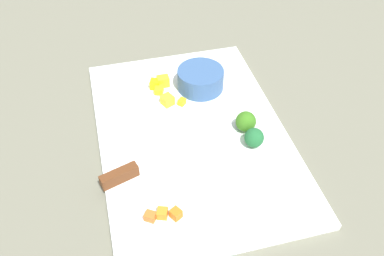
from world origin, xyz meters
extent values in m
plane|color=#6D6B5A|center=(0.00, 0.00, 0.00)|extent=(4.00, 4.00, 0.00)
cube|color=white|center=(0.00, 0.00, 0.01)|extent=(0.47, 0.32, 0.01)
cylinder|color=#385B8F|center=(0.12, -0.05, 0.03)|extent=(0.09, 0.09, 0.04)
cube|color=silver|center=(-0.02, -0.04, 0.01)|extent=(0.07, 0.15, 0.00)
cube|color=#5E3218|center=(-0.07, 0.13, 0.02)|extent=(0.03, 0.06, 0.02)
cube|color=orange|center=(-0.16, 0.10, 0.02)|extent=(0.02, 0.02, 0.01)
cube|color=orange|center=(-0.16, 0.06, 0.02)|extent=(0.02, 0.02, 0.01)
cube|color=orange|center=(-0.16, 0.08, 0.02)|extent=(0.02, 0.02, 0.01)
cube|color=yellow|center=(0.14, 0.04, 0.02)|extent=(0.02, 0.02, 0.02)
cube|color=yellow|center=(0.08, 0.03, 0.02)|extent=(0.03, 0.03, 0.02)
cube|color=yellow|center=(0.14, 0.02, 0.02)|extent=(0.02, 0.02, 0.02)
cube|color=yellow|center=(0.12, 0.03, 0.02)|extent=(0.02, 0.02, 0.01)
cube|color=yellow|center=(0.08, 0.00, 0.02)|extent=(0.02, 0.02, 0.01)
cylinder|color=#8CC45E|center=(-0.05, -0.09, 0.02)|extent=(0.01, 0.01, 0.01)
sphere|color=#216534|center=(-0.05, -0.09, 0.03)|extent=(0.03, 0.03, 0.03)
cylinder|color=#7FBA68|center=(-0.02, -0.09, 0.02)|extent=(0.01, 0.01, 0.01)
sphere|color=#39751D|center=(-0.02, -0.09, 0.03)|extent=(0.04, 0.04, 0.04)
camera|label=1|loc=(-0.50, 0.13, 0.52)|focal=39.14mm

